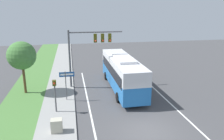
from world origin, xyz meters
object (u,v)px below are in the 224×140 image
(signal_gantry, at_px, (88,46))
(pedestrian_signal, at_px, (55,91))
(bus, at_px, (122,71))
(street_sign, at_px, (66,80))
(utility_cabinet, at_px, (57,126))

(signal_gantry, relative_size, pedestrian_signal, 2.18)
(bus, relative_size, street_sign, 3.85)
(pedestrian_signal, relative_size, street_sign, 1.00)
(bus, height_order, utility_cabinet, bus)
(signal_gantry, xyz_separation_m, utility_cabinet, (-3.01, -8.83, -3.89))
(pedestrian_signal, height_order, street_sign, same)
(bus, height_order, pedestrian_signal, bus)
(street_sign, xyz_separation_m, utility_cabinet, (-0.68, -5.40, -1.40))
(bus, bearing_deg, pedestrian_signal, -145.64)
(pedestrian_signal, bearing_deg, bus, 34.36)
(bus, height_order, street_sign, bus)
(pedestrian_signal, height_order, utility_cabinet, pedestrian_signal)
(bus, xyz_separation_m, pedestrian_signal, (-6.54, -4.47, 0.00))
(bus, xyz_separation_m, utility_cabinet, (-6.34, -7.56, -1.34))
(utility_cabinet, bearing_deg, signal_gantry, 71.17)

